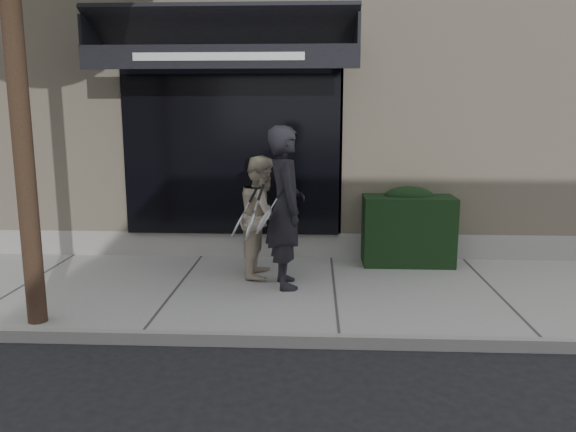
{
  "coord_description": "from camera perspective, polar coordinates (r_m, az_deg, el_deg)",
  "views": [
    {
      "loc": [
        -0.26,
        -6.84,
        2.33
      ],
      "look_at": [
        -0.62,
        0.6,
        0.93
      ],
      "focal_mm": 35.0,
      "sensor_mm": 36.0,
      "label": 1
    }
  ],
  "objects": [
    {
      "name": "ground",
      "position": [
        7.23,
        4.71,
        -8.21
      ],
      "size": [
        80.0,
        80.0,
        0.0
      ],
      "primitive_type": "plane",
      "color": "black",
      "rests_on": "ground"
    },
    {
      "name": "sidewalk",
      "position": [
        7.21,
        4.72,
        -7.75
      ],
      "size": [
        20.0,
        3.0,
        0.12
      ],
      "primitive_type": "cube",
      "color": "gray",
      "rests_on": "ground"
    },
    {
      "name": "curb",
      "position": [
        5.76,
        5.24,
        -12.53
      ],
      "size": [
        20.0,
        0.1,
        0.14
      ],
      "primitive_type": "cube",
      "color": "gray",
      "rests_on": "ground"
    },
    {
      "name": "building_facade",
      "position": [
        11.8,
        4.07,
        12.58
      ],
      "size": [
        14.3,
        8.04,
        5.64
      ],
      "color": "beige",
      "rests_on": "ground"
    },
    {
      "name": "hedge",
      "position": [
        8.37,
        12.05,
        -1.12
      ],
      "size": [
        1.3,
        0.7,
        1.14
      ],
      "color": "black",
      "rests_on": "sidewalk"
    },
    {
      "name": "pedestrian_front",
      "position": [
        7.02,
        -0.27,
        0.86
      ],
      "size": [
        0.82,
        0.97,
        2.04
      ],
      "color": "black",
      "rests_on": "sidewalk"
    },
    {
      "name": "pedestrian_back",
      "position": [
        7.54,
        -2.59,
        -0.03
      ],
      "size": [
        0.71,
        0.87,
        1.63
      ],
      "color": "beige",
      "rests_on": "sidewalk"
    }
  ]
}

